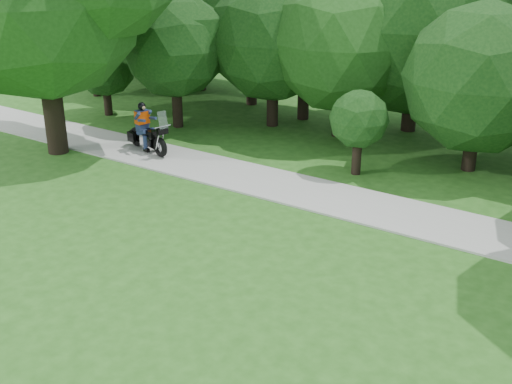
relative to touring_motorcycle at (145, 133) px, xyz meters
The scene contains 4 objects.
ground 11.45m from the touring_motorcycle, 45.52° to the right, with size 100.00×100.00×0.00m, color #255819.
walkway 8.03m from the touring_motorcycle, ahead, with size 60.00×2.20×0.06m, color #A6A6A0.
tree_line 11.82m from the touring_motorcycle, 36.16° to the left, with size 39.89×12.31×7.84m.
touring_motorcycle is the anchor object (origin of this frame).
Camera 1 is at (6.47, -7.02, 7.14)m, focal length 45.00 mm.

